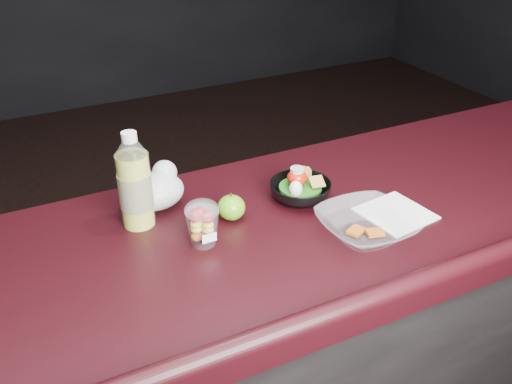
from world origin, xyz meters
TOP-DOWN VIEW (x-y plane):
  - counter at (0.00, 0.30)m, footprint 4.06×0.71m
  - lemonade_bottle at (-0.22, 0.45)m, footprint 0.08×0.08m
  - fruit_cup at (-0.11, 0.30)m, footprint 0.08×0.08m
  - green_apple at (-0.00, 0.37)m, footprint 0.07×0.07m
  - plastic_bag at (-0.15, 0.52)m, footprint 0.16×0.13m
  - snack_bowl at (0.20, 0.38)m, footprint 0.21×0.21m
  - takeout_bowl at (0.25, 0.16)m, footprint 0.23×0.23m
  - paper_napkin at (0.38, 0.20)m, footprint 0.18×0.18m

SIDE VIEW (x-z plane):
  - counter at x=0.00m, z-range 0.00..1.02m
  - paper_napkin at x=0.38m, z-range 1.02..1.02m
  - takeout_bowl at x=0.25m, z-range 1.02..1.08m
  - snack_bowl at x=0.20m, z-range 1.01..1.09m
  - green_apple at x=0.00m, z-range 1.02..1.09m
  - plastic_bag at x=-0.15m, z-range 1.01..1.13m
  - fruit_cup at x=-0.11m, z-range 1.02..1.14m
  - lemonade_bottle at x=-0.22m, z-range 1.00..1.25m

